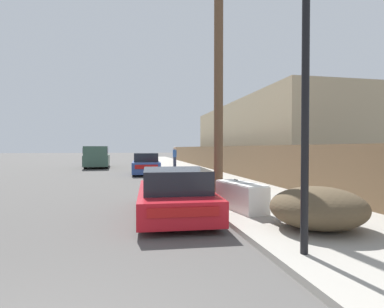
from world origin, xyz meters
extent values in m
cube|color=#9E998E|center=(5.30, 23.50, 0.06)|extent=(4.20, 63.00, 0.12)
cube|color=white|center=(3.94, 5.85, 0.47)|extent=(0.92, 1.91, 0.70)
cube|color=white|center=(3.94, 5.85, 0.84)|extent=(0.89, 1.84, 0.03)
cube|color=#333335|center=(4.02, 6.44, 0.86)|extent=(0.06, 0.20, 0.02)
cube|color=gray|center=(3.89, 6.14, 0.85)|extent=(0.64, 0.18, 0.01)
cube|color=gray|center=(3.99, 5.58, 0.85)|extent=(0.64, 0.18, 0.01)
cube|color=red|center=(2.15, 6.12, 0.43)|extent=(2.08, 4.42, 0.55)
cube|color=black|center=(2.13, 5.73, 0.98)|extent=(1.70, 2.16, 0.55)
cube|color=#B21414|center=(2.03, 3.95, 0.52)|extent=(1.44, 0.11, 0.19)
cylinder|color=black|center=(1.42, 7.50, 0.33)|extent=(0.24, 0.68, 0.67)
cylinder|color=black|center=(3.03, 7.42, 0.33)|extent=(0.24, 0.68, 0.67)
cylinder|color=black|center=(1.28, 4.83, 0.33)|extent=(0.24, 0.68, 0.67)
cylinder|color=black|center=(2.88, 4.74, 0.33)|extent=(0.24, 0.68, 0.67)
cube|color=#2D478C|center=(2.01, 18.65, 0.50)|extent=(1.93, 4.13, 0.73)
cube|color=black|center=(2.01, 18.49, 1.16)|extent=(1.62, 2.34, 0.57)
cube|color=#B21414|center=(1.94, 16.60, 0.63)|extent=(1.39, 0.08, 0.26)
cylinder|color=black|center=(1.29, 19.94, 0.31)|extent=(0.22, 0.62, 0.61)
cylinder|color=black|center=(2.83, 19.88, 0.31)|extent=(0.22, 0.62, 0.61)
cylinder|color=black|center=(1.19, 17.42, 0.31)|extent=(0.22, 0.62, 0.61)
cylinder|color=black|center=(2.74, 17.36, 0.31)|extent=(0.22, 0.62, 0.61)
cube|color=#385647|center=(-2.00, 26.59, 0.67)|extent=(2.28, 5.60, 0.92)
cube|color=#385647|center=(-1.93, 25.07, 1.53)|extent=(2.03, 2.56, 0.80)
cube|color=black|center=(-1.93, 25.07, 1.55)|extent=(2.06, 2.52, 0.44)
cylinder|color=black|center=(-1.06, 24.92, 0.42)|extent=(0.30, 0.85, 0.84)
cylinder|color=black|center=(-2.78, 24.84, 0.42)|extent=(0.30, 0.85, 0.84)
cylinder|color=black|center=(-1.21, 28.34, 0.42)|extent=(0.30, 0.85, 0.84)
cylinder|color=black|center=(-2.93, 28.26, 0.42)|extent=(0.30, 0.85, 0.84)
cylinder|color=brown|center=(3.77, 7.41, 4.63)|extent=(0.29, 0.29, 9.03)
cylinder|color=black|center=(3.70, 2.41, 2.46)|extent=(0.12, 0.12, 4.67)
ellipsoid|color=brown|center=(4.82, 3.70, 0.55)|extent=(1.97, 1.87, 0.87)
cube|color=brown|center=(7.25, 20.70, 1.01)|extent=(0.08, 39.01, 1.79)
cube|color=tan|center=(11.46, 20.56, 2.62)|extent=(6.00, 18.99, 5.23)
cylinder|color=#282D42|center=(4.86, 24.74, 0.54)|extent=(0.28, 0.28, 0.84)
cylinder|color=#2D5193|center=(4.86, 24.74, 1.30)|extent=(0.34, 0.34, 0.67)
sphere|color=#DBB293|center=(4.86, 24.74, 1.76)|extent=(0.25, 0.25, 0.25)
camera|label=1|loc=(1.02, -1.83, 1.79)|focal=28.00mm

